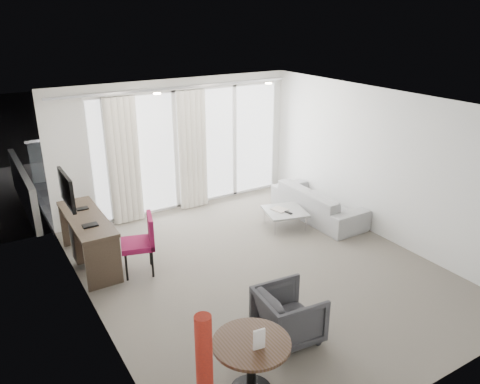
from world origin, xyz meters
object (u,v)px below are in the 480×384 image
red_lamp (205,374)px  coffee_table (285,218)px  desk_chair (137,245)px  rattan_chair_a (181,164)px  round_table (251,367)px  sofa (318,202)px  rattan_chair_b (236,156)px  desk (89,240)px  tub_armchair (289,315)px

red_lamp → coffee_table: (3.36, 3.27, -0.48)m
desk_chair → coffee_table: size_ratio=1.30×
coffee_table → rattan_chair_a: (-0.63, 3.27, 0.28)m
round_table → coffee_table: 4.17m
round_table → red_lamp: (-0.61, -0.15, 0.32)m
desk_chair → round_table: 2.97m
sofa → rattan_chair_b: 3.26m
coffee_table → rattan_chair_b: 3.41m
round_table → red_lamp: 0.70m
desk → rattan_chair_b: (4.37, 2.78, -0.03)m
rattan_chair_b → sofa: bearing=-98.4°
rattan_chair_b → coffee_table: bearing=-112.2°
round_table → sofa: bearing=41.5°
round_table → tub_armchair: (0.87, 0.51, 0.01)m
sofa → tub_armchair: bearing=134.4°
desk_chair → rattan_chair_b: (3.81, 3.45, -0.09)m
desk → red_lamp: red_lamp is taller
tub_armchair → coffee_table: size_ratio=1.01×
desk → rattan_chair_a: (2.84, 2.76, 0.04)m
round_table → red_lamp: size_ratio=0.63×
desk → tub_armchair: 3.51m
desk → rattan_chair_a: size_ratio=1.94×
desk_chair → tub_armchair: 2.66m
sofa → rattan_chair_a: rattan_chair_a is taller
rattan_chair_a → red_lamp: bearing=-104.6°
tub_armchair → rattan_chair_b: 6.52m
rattan_chair_b → red_lamp: bearing=-129.8°
round_table → red_lamp: bearing=-166.5°
sofa → desk_chair: bearing=92.9°
red_lamp → sofa: (4.17, 3.30, -0.34)m
tub_armchair → round_table: bearing=126.1°
desk → coffee_table: (3.47, -0.51, -0.24)m
tub_armchair → rattan_chair_b: bearing=-19.7°
desk → coffee_table: desk is taller
tub_armchair → coffee_table: 3.22m
round_table → rattan_chair_b: (3.65, 6.41, 0.05)m
rattan_chair_b → rattan_chair_a: bearing=173.9°
desk → tub_armchair: size_ratio=2.37×
tub_armchair → rattan_chair_a: bearing=-6.5°
desk → desk_chair: 0.88m
coffee_table → rattan_chair_b: rattan_chair_b is taller
red_lamp → tub_armchair: (1.48, 0.66, -0.31)m
red_lamp → coffee_table: size_ratio=1.78×
desk_chair → round_table: desk_chair is taller
red_lamp → coffee_table: 4.71m
red_lamp → rattan_chair_b: (4.26, 6.56, -0.27)m
desk → rattan_chair_a: 3.96m
desk_chair → red_lamp: bearing=-82.1°
round_table → tub_armchair: size_ratio=1.11×
tub_armchair → rattan_chair_b: (2.78, 5.90, 0.04)m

